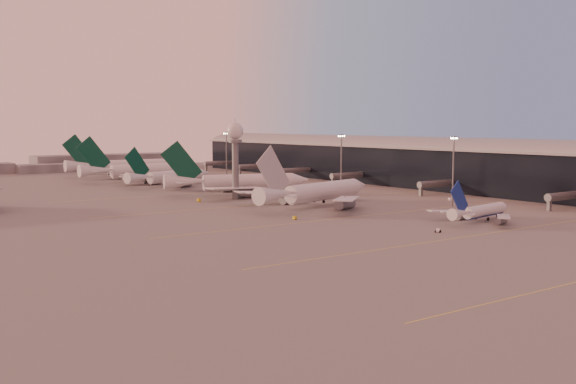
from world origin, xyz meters
TOP-DOWN VIEW (x-y plane):
  - ground at (0.00, 0.00)m, footprint 700.00×700.00m
  - taxiway_markings at (30.00, 56.00)m, footprint 180.00×185.25m
  - terminal at (107.88, 110.09)m, footprint 57.00×362.00m
  - radar_tower at (5.00, 120.00)m, footprint 6.40×6.40m
  - mast_b at (55.00, 55.00)m, footprint 3.60×0.56m
  - mast_c at (50.00, 110.00)m, footprint 3.60×0.56m
  - mast_d at (48.00, 200.00)m, footprint 3.60×0.56m
  - distant_horizon at (2.62, 325.14)m, footprint 165.00×37.50m
  - narrowbody_mid at (32.55, 24.85)m, footprint 33.67×26.66m
  - widebody_white at (16.12, 82.80)m, footprint 61.75×48.82m
  - greentail_a at (14.02, 132.20)m, footprint 60.02×47.74m
  - greentail_b at (8.89, 185.57)m, footprint 50.66×40.29m
  - greentail_c at (8.05, 218.11)m, footprint 64.06×51.75m
  - greentail_d at (14.60, 257.92)m, footprint 65.09×52.57m
  - gsv_tug_mid at (7.20, 18.82)m, footprint 3.29×3.82m
  - gsv_truck_b at (54.80, 42.62)m, footprint 5.57×3.34m
  - gsv_truck_c at (-9.24, 61.25)m, footprint 5.39×2.71m
  - gsv_catering_b at (68.41, 67.35)m, footprint 5.70×3.35m
  - gsv_tug_far at (3.15, 100.48)m, footprint 2.91×4.21m
  - gsv_truck_d at (-11.27, 120.48)m, footprint 3.69×6.23m
  - gsv_tug_hangar at (44.86, 161.32)m, footprint 3.32×2.32m

SIDE VIEW (x-z plane):
  - ground at x=0.00m, z-range 0.00..0.00m
  - taxiway_markings at x=30.00m, z-range 0.00..0.02m
  - gsv_tug_hangar at x=44.86m, z-range 0.01..0.89m
  - gsv_tug_mid at x=7.20m, z-range 0.01..0.95m
  - gsv_tug_far at x=3.15m, z-range 0.02..1.13m
  - gsv_truck_c at x=-9.24m, z-range 0.02..2.10m
  - gsv_truck_b at x=54.80m, z-range 0.02..2.14m
  - gsv_truck_d at x=-11.27m, z-range 0.02..2.40m
  - gsv_catering_b at x=68.41m, z-range 0.00..4.38m
  - narrowbody_mid at x=32.55m, z-range -3.94..9.30m
  - greentail_b at x=8.89m, z-range -6.15..12.86m
  - widebody_white at x=16.12m, z-range -7.27..14.98m
  - distant_horizon at x=2.62m, z-range -0.61..8.39m
  - greentail_a at x=14.02m, z-range -7.28..15.22m
  - greentail_c at x=8.05m, z-range -7.53..15.75m
  - greentail_d at x=14.60m, z-range -7.65..16.00m
  - terminal at x=107.88m, z-range -1.00..22.04m
  - mast_b at x=55.00m, z-range 1.24..26.24m
  - mast_c at x=50.00m, z-range 1.24..26.24m
  - mast_d at x=48.00m, z-range 1.24..26.24m
  - radar_tower at x=5.00m, z-range 5.40..36.50m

